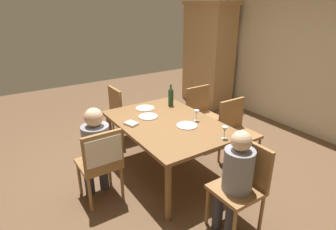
{
  "coord_description": "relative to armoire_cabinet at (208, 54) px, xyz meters",
  "views": [
    {
      "loc": [
        2.76,
        -1.82,
        2.19
      ],
      "look_at": [
        0.0,
        0.0,
        0.84
      ],
      "focal_mm": 30.22,
      "sensor_mm": 36.0,
      "label": 1
    }
  ],
  "objects": [
    {
      "name": "dining_table",
      "position": [
        1.94,
        -2.32,
        -0.43
      ],
      "size": [
        1.67,
        1.14,
        0.74
      ],
      "color": "brown",
      "rests_on": "ground_plane"
    },
    {
      "name": "handbag",
      "position": [
        0.72,
        -1.97,
        -0.99
      ],
      "size": [
        0.29,
        0.13,
        0.22
      ],
      "primitive_type": "cube",
      "rotation": [
        0.0,
        0.0,
        -0.04
      ],
      "color": "brown",
      "rests_on": "ground_plane"
    },
    {
      "name": "wine_bottle_tall_green",
      "position": [
        1.45,
        -1.95,
        -0.21
      ],
      "size": [
        0.08,
        0.08,
        0.32
      ],
      "color": "#19381E",
      "rests_on": "dining_table"
    },
    {
      "name": "wine_glass_near_left",
      "position": [
        2.1,
        -1.99,
        -0.25
      ],
      "size": [
        0.07,
        0.07,
        0.15
      ],
      "color": "silver",
      "rests_on": "dining_table"
    },
    {
      "name": "dinner_plate_host",
      "position": [
        1.64,
        -2.45,
        -0.35
      ],
      "size": [
        0.25,
        0.25,
        0.01
      ],
      "primitive_type": "cylinder",
      "color": "silver",
      "rests_on": "dining_table"
    },
    {
      "name": "chair_far_right",
      "position": [
        2.23,
        -1.37,
        -0.56
      ],
      "size": [
        0.44,
        0.44,
        0.92
      ],
      "rotation": [
        0.0,
        0.0,
        -1.57
      ],
      "color": "olive",
      "rests_on": "ground_plane"
    },
    {
      "name": "chair_near",
      "position": [
        2.06,
        -3.27,
        -0.5
      ],
      "size": [
        0.46,
        0.44,
        0.92
      ],
      "rotation": [
        0.0,
        0.0,
        1.57
      ],
      "color": "olive",
      "rests_on": "ground_plane"
    },
    {
      "name": "person_man_bearded",
      "position": [
        1.91,
        -3.27,
        -0.44
      ],
      "size": [
        0.35,
        0.31,
        1.13
      ],
      "rotation": [
        0.0,
        0.0,
        1.57
      ],
      "color": "#33333D",
      "rests_on": "ground_plane"
    },
    {
      "name": "person_woman_host",
      "position": [
        3.15,
        -2.35,
        -0.46
      ],
      "size": [
        0.29,
        0.34,
        1.1
      ],
      "rotation": [
        0.0,
        0.0,
        3.14
      ],
      "color": "#33333D",
      "rests_on": "ground_plane"
    },
    {
      "name": "chair_left_end",
      "position": [
        0.72,
        -2.41,
        -0.56
      ],
      "size": [
        0.44,
        0.44,
        0.92
      ],
      "color": "olive",
      "rests_on": "ground_plane"
    },
    {
      "name": "armoire_cabinet",
      "position": [
        0.0,
        0.0,
        0.0
      ],
      "size": [
        1.18,
        0.62,
        2.18
      ],
      "color": "#A87F51",
      "rests_on": "ground_plane"
    },
    {
      "name": "dinner_plate_guest_right",
      "position": [
        1.35,
        -2.33,
        -0.35
      ],
      "size": [
        0.27,
        0.27,
        0.01
      ],
      "primitive_type": "cylinder",
      "color": "silver",
      "rests_on": "dining_table"
    },
    {
      "name": "dinner_plate_guest_left",
      "position": [
        2.16,
        -2.19,
        -0.35
      ],
      "size": [
        0.26,
        0.26,
        0.01
      ],
      "primitive_type": "cylinder",
      "color": "white",
      "rests_on": "dining_table"
    },
    {
      "name": "folded_napkin",
      "position": [
        1.75,
        -2.75,
        -0.34
      ],
      "size": [
        0.19,
        0.16,
        0.03
      ],
      "primitive_type": "cube",
      "rotation": [
        0.0,
        0.0,
        0.31
      ],
      "color": "beige",
      "rests_on": "dining_table"
    },
    {
      "name": "wine_glass_centre",
      "position": [
        2.67,
        -2.05,
        -0.25
      ],
      "size": [
        0.07,
        0.07,
        0.15
      ],
      "color": "silver",
      "rests_on": "dining_table"
    },
    {
      "name": "ground_plane",
      "position": [
        1.94,
        -2.32,
        -1.1
      ],
      "size": [
        10.0,
        10.0,
        0.0
      ],
      "primitive_type": "plane",
      "color": "brown"
    },
    {
      "name": "chair_far_left",
      "position": [
        1.47,
        -1.37,
        -0.56
      ],
      "size": [
        0.44,
        0.44,
        0.92
      ],
      "rotation": [
        0.0,
        0.0,
        -1.57
      ],
      "color": "olive",
      "rests_on": "ground_plane"
    },
    {
      "name": "chair_right_end",
      "position": [
        3.15,
        -2.23,
        -0.56
      ],
      "size": [
        0.44,
        0.44,
        0.92
      ],
      "rotation": [
        0.0,
        0.0,
        3.14
      ],
      "color": "olive",
      "rests_on": "ground_plane"
    },
    {
      "name": "rear_room_partition",
      "position": [
        1.94,
        0.45,
        0.25
      ],
      "size": [
        6.4,
        0.12,
        2.7
      ],
      "primitive_type": "cube",
      "color": "beige",
      "rests_on": "ground_plane"
    }
  ]
}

